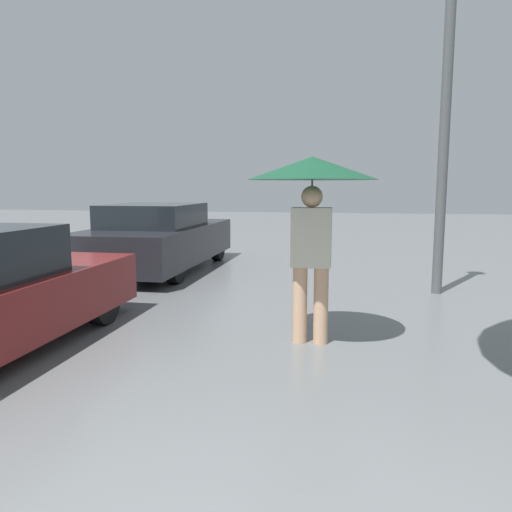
# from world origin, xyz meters

# --- Properties ---
(pedestrian) EXTENTS (1.29, 1.29, 1.90)m
(pedestrian) POSITION_xyz_m (-0.10, 4.23, 1.60)
(pedestrian) COLOR tan
(pedestrian) RESTS_ON ground_plane
(parked_car_farthest) EXTENTS (1.81, 4.37, 1.27)m
(parked_car_farthest) POSITION_xyz_m (-3.36, 8.32, 0.61)
(parked_car_farthest) COLOR black
(parked_car_farthest) RESTS_ON ground_plane
(street_lamp) EXTENTS (0.32, 0.32, 4.60)m
(street_lamp) POSITION_xyz_m (1.60, 7.01, 2.74)
(street_lamp) COLOR #515456
(street_lamp) RESTS_ON ground_plane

